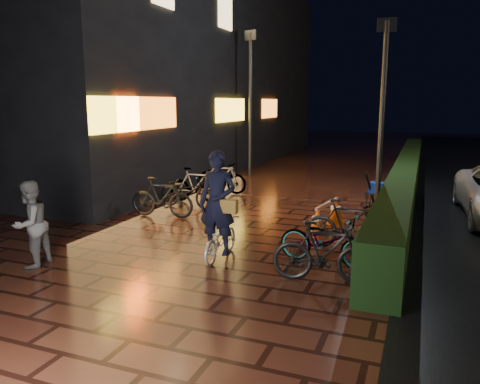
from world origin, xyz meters
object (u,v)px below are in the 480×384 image
at_px(cart_assembly, 376,189).
at_px(bystander_person, 30,224).
at_px(cyclist, 219,220).
at_px(traffic_barrier, 327,216).

bearing_deg(cart_assembly, bystander_person, -125.95).
height_order(cyclist, cart_assembly, cyclist).
bearing_deg(cart_assembly, traffic_barrier, -105.91).
xyz_separation_m(bystander_person, traffic_barrier, (4.44, 4.39, -0.45)).
xyz_separation_m(traffic_barrier, cart_assembly, (0.81, 2.85, 0.19)).
relative_size(bystander_person, cyclist, 0.76).
bearing_deg(traffic_barrier, cart_assembly, 74.09).
bearing_deg(cyclist, traffic_barrier, 62.44).
bearing_deg(bystander_person, cart_assembly, 140.04).
height_order(bystander_person, cyclist, cyclist).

